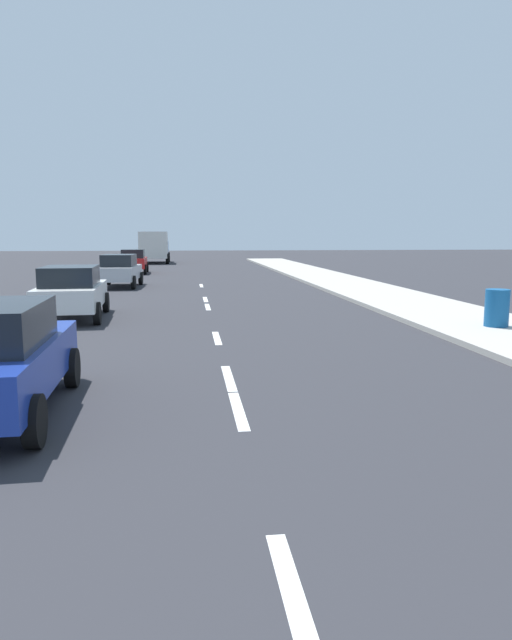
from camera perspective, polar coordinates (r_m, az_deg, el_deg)
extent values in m
plane|color=#2D2D33|center=(16.21, -4.39, -0.29)|extent=(160.00, 160.00, 0.00)
cube|color=#B2ADA3|center=(19.80, 16.57, 1.17)|extent=(3.60, 80.00, 0.14)
cube|color=white|center=(4.28, 4.00, -26.49)|extent=(0.16, 1.80, 0.01)
cube|color=white|center=(8.18, -1.79, -8.99)|extent=(0.16, 1.80, 0.01)
cube|color=white|center=(9.97, -2.75, -5.80)|extent=(0.16, 1.80, 0.01)
cube|color=white|center=(13.80, -3.94, -1.81)|extent=(0.16, 1.80, 0.01)
cube|color=white|center=(19.84, -4.86, 1.32)|extent=(0.16, 1.80, 0.01)
cube|color=white|center=(22.18, -5.08, 2.06)|extent=(0.16, 1.80, 0.01)
cube|color=white|center=(28.38, -5.49, 3.45)|extent=(0.16, 1.80, 0.01)
cylinder|color=black|center=(9.80, -17.93, -4.56)|extent=(0.20, 0.65, 0.64)
cylinder|color=black|center=(7.19, -21.30, -9.43)|extent=(0.20, 0.65, 0.64)
cube|color=white|center=(17.79, -17.93, 2.34)|extent=(1.89, 4.11, 0.64)
cube|color=black|center=(17.55, -18.11, 4.22)|extent=(1.59, 2.17, 0.56)
cylinder|color=black|center=(19.31, -19.80, 1.59)|extent=(0.21, 0.65, 0.64)
cylinder|color=black|center=(19.09, -14.79, 1.74)|extent=(0.21, 0.65, 0.64)
cylinder|color=black|center=(16.64, -21.41, 0.49)|extent=(0.21, 0.65, 0.64)
cylinder|color=black|center=(16.38, -15.61, 0.64)|extent=(0.21, 0.65, 0.64)
cube|color=#B7BABF|center=(28.24, -13.45, 4.63)|extent=(1.80, 3.93, 0.64)
cube|color=black|center=(28.01, -13.56, 5.82)|extent=(1.52, 2.07, 0.56)
cylinder|color=black|center=(29.69, -14.57, 4.05)|extent=(0.21, 0.65, 0.64)
cylinder|color=black|center=(29.44, -11.46, 4.11)|extent=(0.21, 0.65, 0.64)
cylinder|color=black|center=(27.12, -15.56, 3.62)|extent=(0.21, 0.65, 0.64)
cylinder|color=black|center=(26.84, -12.16, 3.69)|extent=(0.21, 0.65, 0.64)
cube|color=red|center=(38.35, -12.15, 5.61)|extent=(1.67, 3.83, 0.64)
cube|color=black|center=(38.14, -12.19, 6.50)|extent=(1.44, 2.00, 0.56)
cylinder|color=black|center=(39.72, -13.15, 5.14)|extent=(0.19, 0.64, 0.64)
cylinder|color=black|center=(39.61, -10.84, 5.20)|extent=(0.19, 0.64, 0.64)
cylinder|color=black|center=(37.15, -13.50, 4.91)|extent=(0.19, 0.64, 0.64)
cylinder|color=black|center=(37.04, -11.03, 4.98)|extent=(0.19, 0.64, 0.64)
cube|color=#23478C|center=(54.77, -10.04, 7.00)|extent=(2.42, 2.36, 1.40)
cube|color=silver|center=(51.78, -10.20, 7.42)|extent=(2.43, 4.18, 2.30)
cylinder|color=black|center=(54.73, -11.29, 6.18)|extent=(0.29, 0.90, 0.90)
cylinder|color=black|center=(54.62, -8.76, 6.24)|extent=(0.29, 0.90, 0.90)
cylinder|color=black|center=(50.84, -11.58, 6.01)|extent=(0.29, 0.90, 0.90)
cylinder|color=black|center=(50.73, -8.86, 6.07)|extent=(0.29, 0.90, 0.90)
cylinder|color=#14518C|center=(15.86, 22.96, 1.12)|extent=(0.60, 0.60, 0.96)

